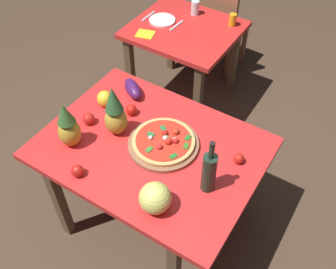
# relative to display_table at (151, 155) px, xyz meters

# --- Properties ---
(ground_plane) EXTENTS (10.00, 10.00, 0.00)m
(ground_plane) POSITION_rel_display_table_xyz_m (0.00, 0.00, -0.67)
(ground_plane) COLOR #4C3828
(display_table) EXTENTS (1.29, 0.96, 0.75)m
(display_table) POSITION_rel_display_table_xyz_m (0.00, 0.00, 0.00)
(display_table) COLOR brown
(display_table) RESTS_ON ground_plane
(background_table) EXTENTS (0.86, 0.77, 0.75)m
(background_table) POSITION_rel_display_table_xyz_m (-0.49, 1.22, -0.04)
(background_table) COLOR brown
(background_table) RESTS_ON ground_plane
(dining_chair) EXTENTS (0.42, 0.42, 0.85)m
(dining_chair) POSITION_rel_display_table_xyz_m (-0.44, 1.83, -0.18)
(dining_chair) COLOR #8B5C41
(dining_chair) RESTS_ON ground_plane
(pizza_board) EXTENTS (0.42, 0.42, 0.02)m
(pizza_board) POSITION_rel_display_table_xyz_m (0.06, 0.04, 0.10)
(pizza_board) COLOR #8B5C41
(pizza_board) RESTS_ON display_table
(pizza) EXTENTS (0.37, 0.37, 0.06)m
(pizza) POSITION_rel_display_table_xyz_m (0.06, 0.05, 0.12)
(pizza) COLOR tan
(pizza) RESTS_ON pizza_board
(wine_bottle) EXTENTS (0.08, 0.08, 0.36)m
(wine_bottle) POSITION_rel_display_table_xyz_m (0.42, -0.08, 0.22)
(wine_bottle) COLOR #1A2F21
(wine_bottle) RESTS_ON display_table
(pineapple_left) EXTENTS (0.13, 0.13, 0.31)m
(pineapple_left) POSITION_rel_display_table_xyz_m (-0.41, -0.23, 0.22)
(pineapple_left) COLOR gold
(pineapple_left) RESTS_ON display_table
(pineapple_right) EXTENTS (0.14, 0.14, 0.35)m
(pineapple_right) POSITION_rel_display_table_xyz_m (-0.24, -0.01, 0.24)
(pineapple_right) COLOR #B09531
(pineapple_right) RESTS_ON display_table
(melon) EXTENTS (0.17, 0.17, 0.17)m
(melon) POSITION_rel_display_table_xyz_m (0.25, -0.33, 0.17)
(melon) COLOR #DCDA67
(melon) RESTS_ON display_table
(bell_pepper) EXTENTS (0.10, 0.10, 0.11)m
(bell_pepper) POSITION_rel_display_table_xyz_m (-0.45, 0.14, 0.13)
(bell_pepper) COLOR yellow
(bell_pepper) RESTS_ON display_table
(eggplant) EXTENTS (0.22, 0.19, 0.09)m
(eggplant) POSITION_rel_display_table_xyz_m (-0.36, 0.32, 0.13)
(eggplant) COLOR #461A55
(eggplant) RESTS_ON display_table
(tomato_near_board) EXTENTS (0.07, 0.07, 0.07)m
(tomato_near_board) POSITION_rel_display_table_xyz_m (-0.26, 0.16, 0.12)
(tomato_near_board) COLOR red
(tomato_near_board) RESTS_ON display_table
(tomato_beside_pepper) EXTENTS (0.06, 0.06, 0.06)m
(tomato_beside_pepper) POSITION_rel_display_table_xyz_m (0.49, 0.17, 0.11)
(tomato_beside_pepper) COLOR red
(tomato_beside_pepper) RESTS_ON display_table
(tomato_at_corner) EXTENTS (0.07, 0.07, 0.07)m
(tomato_at_corner) POSITION_rel_display_table_xyz_m (-0.22, -0.39, 0.12)
(tomato_at_corner) COLOR red
(tomato_at_corner) RESTS_ON display_table
(tomato_by_bottle) EXTENTS (0.08, 0.08, 0.08)m
(tomato_by_bottle) POSITION_rel_display_table_xyz_m (-0.43, -0.05, 0.12)
(tomato_by_bottle) COLOR red
(tomato_by_bottle) RESTS_ON display_table
(drinking_glass_juice) EXTENTS (0.06, 0.06, 0.10)m
(drinking_glass_juice) POSITION_rel_display_table_xyz_m (-0.18, 1.45, 0.13)
(drinking_glass_juice) COLOR orange
(drinking_glass_juice) RESTS_ON background_table
(drinking_glass_water) EXTENTS (0.07, 0.07, 0.12)m
(drinking_glass_water) POSITION_rel_display_table_xyz_m (-0.52, 1.45, 0.14)
(drinking_glass_water) COLOR silver
(drinking_glass_water) RESTS_ON background_table
(dinner_plate) EXTENTS (0.22, 0.22, 0.02)m
(dinner_plate) POSITION_rel_display_table_xyz_m (-0.70, 1.20, 0.09)
(dinner_plate) COLOR white
(dinner_plate) RESTS_ON background_table
(fork_utensil) EXTENTS (0.02, 0.18, 0.01)m
(fork_utensil) POSITION_rel_display_table_xyz_m (-0.84, 1.20, 0.09)
(fork_utensil) COLOR silver
(fork_utensil) RESTS_ON background_table
(knife_utensil) EXTENTS (0.03, 0.18, 0.01)m
(knife_utensil) POSITION_rel_display_table_xyz_m (-0.56, 1.20, 0.09)
(knife_utensil) COLOR silver
(knife_utensil) RESTS_ON background_table
(napkin_folded) EXTENTS (0.17, 0.15, 0.01)m
(napkin_folded) POSITION_rel_display_table_xyz_m (-0.71, 0.96, 0.09)
(napkin_folded) COLOR yellow
(napkin_folded) RESTS_ON background_table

